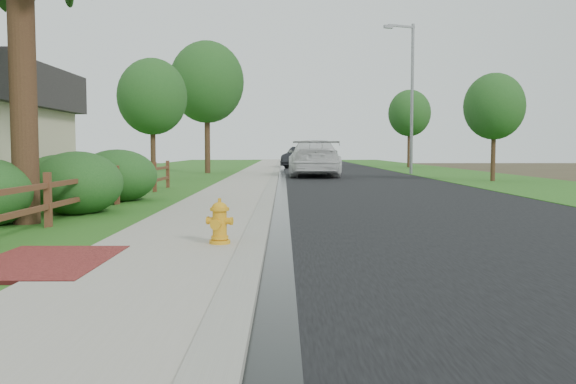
{
  "coord_description": "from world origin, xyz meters",
  "views": [
    {
      "loc": [
        0.87,
        -8.74,
        1.53
      ],
      "look_at": [
        0.96,
        3.06,
        0.7
      ],
      "focal_mm": 38.0,
      "sensor_mm": 36.0,
      "label": 1
    }
  ],
  "objects_px": {
    "ranch_fence": "(104,186)",
    "streetlight": "(410,90)",
    "fire_hydrant": "(220,223)",
    "white_suv": "(313,158)",
    "dark_car_mid": "(323,160)"
  },
  "relations": [
    {
      "from": "ranch_fence",
      "to": "fire_hydrant",
      "type": "height_order",
      "value": "ranch_fence"
    },
    {
      "from": "ranch_fence",
      "to": "white_suv",
      "type": "xyz_separation_m",
      "value": [
        6.17,
        19.19,
        0.41
      ]
    },
    {
      "from": "ranch_fence",
      "to": "streetlight",
      "type": "height_order",
      "value": "streetlight"
    },
    {
      "from": "fire_hydrant",
      "to": "dark_car_mid",
      "type": "xyz_separation_m",
      "value": [
        4.08,
        38.36,
        0.28
      ]
    },
    {
      "from": "white_suv",
      "to": "streetlight",
      "type": "relative_size",
      "value": 0.76
    },
    {
      "from": "ranch_fence",
      "to": "dark_car_mid",
      "type": "bearing_deg",
      "value": 76.85
    },
    {
      "from": "white_suv",
      "to": "ranch_fence",
      "type": "bearing_deg",
      "value": 72.66
    },
    {
      "from": "ranch_fence",
      "to": "fire_hydrant",
      "type": "distance_m",
      "value": 6.9
    },
    {
      "from": "dark_car_mid",
      "to": "streetlight",
      "type": "relative_size",
      "value": 0.43
    },
    {
      "from": "fire_hydrant",
      "to": "white_suv",
      "type": "xyz_separation_m",
      "value": [
        2.67,
        25.13,
        0.61
      ]
    },
    {
      "from": "fire_hydrant",
      "to": "streetlight",
      "type": "bearing_deg",
      "value": 72.84
    },
    {
      "from": "white_suv",
      "to": "streetlight",
      "type": "xyz_separation_m",
      "value": [
        5.97,
        2.86,
        4.12
      ]
    },
    {
      "from": "dark_car_mid",
      "to": "streetlight",
      "type": "xyz_separation_m",
      "value": [
        4.56,
        -10.37,
        4.46
      ]
    },
    {
      "from": "ranch_fence",
      "to": "white_suv",
      "type": "bearing_deg",
      "value": 72.18
    },
    {
      "from": "fire_hydrant",
      "to": "white_suv",
      "type": "bearing_deg",
      "value": 83.93
    }
  ]
}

